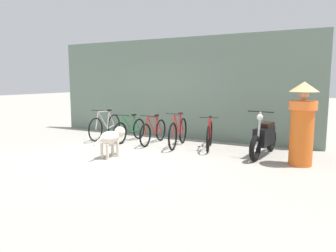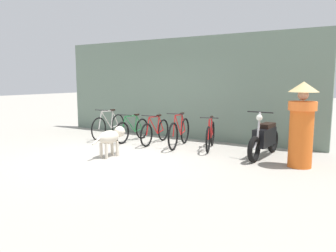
{
  "view_description": "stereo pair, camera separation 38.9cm",
  "coord_description": "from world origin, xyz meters",
  "px_view_note": "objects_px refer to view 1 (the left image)",
  "views": [
    {
      "loc": [
        4.63,
        -6.04,
        1.78
      ],
      "look_at": [
        0.84,
        0.98,
        0.65
      ],
      "focal_mm": 35.0,
      "sensor_mm": 36.0,
      "label": 1
    },
    {
      "loc": [
        4.97,
        -5.85,
        1.78
      ],
      "look_at": [
        0.84,
        0.98,
        0.65
      ],
      "focal_mm": 35.0,
      "sensor_mm": 36.0,
      "label": 2
    }
  ],
  "objects_px": {
    "bicycle_1": "(130,130)",
    "bicycle_3": "(178,133)",
    "bicycle_0": "(105,126)",
    "bicycle_2": "(153,132)",
    "person_in_robes": "(302,121)",
    "motorcycle": "(264,138)",
    "bicycle_4": "(209,135)",
    "stray_dog": "(112,137)"
  },
  "relations": [
    {
      "from": "motorcycle",
      "to": "stray_dog",
      "type": "relative_size",
      "value": 1.71
    },
    {
      "from": "bicycle_2",
      "to": "bicycle_3",
      "type": "xyz_separation_m",
      "value": [
        0.79,
        -0.03,
        0.04
      ]
    },
    {
      "from": "bicycle_2",
      "to": "stray_dog",
      "type": "relative_size",
      "value": 1.53
    },
    {
      "from": "bicycle_2",
      "to": "motorcycle",
      "type": "height_order",
      "value": "motorcycle"
    },
    {
      "from": "bicycle_3",
      "to": "bicycle_4",
      "type": "distance_m",
      "value": 0.85
    },
    {
      "from": "motorcycle",
      "to": "bicycle_4",
      "type": "bearing_deg",
      "value": -92.13
    },
    {
      "from": "bicycle_1",
      "to": "person_in_robes",
      "type": "relative_size",
      "value": 0.91
    },
    {
      "from": "bicycle_0",
      "to": "bicycle_1",
      "type": "height_order",
      "value": "bicycle_0"
    },
    {
      "from": "bicycle_0",
      "to": "bicycle_3",
      "type": "bearing_deg",
      "value": 83.77
    },
    {
      "from": "person_in_robes",
      "to": "bicycle_2",
      "type": "bearing_deg",
      "value": -41.5
    },
    {
      "from": "stray_dog",
      "to": "person_in_robes",
      "type": "xyz_separation_m",
      "value": [
        3.94,
        1.27,
        0.47
      ]
    },
    {
      "from": "motorcycle",
      "to": "stray_dog",
      "type": "xyz_separation_m",
      "value": [
        -3.08,
        -1.75,
        0.03
      ]
    },
    {
      "from": "bicycle_2",
      "to": "bicycle_0",
      "type": "bearing_deg",
      "value": -94.43
    },
    {
      "from": "stray_dog",
      "to": "bicycle_0",
      "type": "bearing_deg",
      "value": 46.31
    },
    {
      "from": "bicycle_0",
      "to": "motorcycle",
      "type": "bearing_deg",
      "value": 83.49
    },
    {
      "from": "bicycle_4",
      "to": "motorcycle",
      "type": "distance_m",
      "value": 1.44
    },
    {
      "from": "bicycle_4",
      "to": "person_in_robes",
      "type": "height_order",
      "value": "person_in_robes"
    },
    {
      "from": "bicycle_1",
      "to": "bicycle_3",
      "type": "height_order",
      "value": "bicycle_3"
    },
    {
      "from": "bicycle_3",
      "to": "stray_dog",
      "type": "distance_m",
      "value": 1.96
    },
    {
      "from": "bicycle_2",
      "to": "bicycle_1",
      "type": "bearing_deg",
      "value": -92.72
    },
    {
      "from": "bicycle_4",
      "to": "person_in_robes",
      "type": "relative_size",
      "value": 0.89
    },
    {
      "from": "bicycle_1",
      "to": "person_in_robes",
      "type": "xyz_separation_m",
      "value": [
        4.69,
        -0.51,
        0.6
      ]
    },
    {
      "from": "bicycle_4",
      "to": "stray_dog",
      "type": "bearing_deg",
      "value": -57.62
    },
    {
      "from": "bicycle_1",
      "to": "person_in_robes",
      "type": "distance_m",
      "value": 4.75
    },
    {
      "from": "bicycle_2",
      "to": "bicycle_4",
      "type": "xyz_separation_m",
      "value": [
        1.62,
        0.12,
        0.01
      ]
    },
    {
      "from": "bicycle_3",
      "to": "bicycle_4",
      "type": "relative_size",
      "value": 1.09
    },
    {
      "from": "bicycle_0",
      "to": "bicycle_2",
      "type": "xyz_separation_m",
      "value": [
        1.69,
        0.02,
        -0.03
      ]
    },
    {
      "from": "bicycle_3",
      "to": "bicycle_2",
      "type": "bearing_deg",
      "value": -102.77
    },
    {
      "from": "bicycle_1",
      "to": "bicycle_3",
      "type": "bearing_deg",
      "value": 89.83
    },
    {
      "from": "bicycle_0",
      "to": "person_in_robes",
      "type": "xyz_separation_m",
      "value": [
        5.6,
        -0.53,
        0.56
      ]
    },
    {
      "from": "bicycle_0",
      "to": "bicycle_2",
      "type": "relative_size",
      "value": 1.04
    },
    {
      "from": "bicycle_0",
      "to": "bicycle_4",
      "type": "bearing_deg",
      "value": 86.3
    },
    {
      "from": "motorcycle",
      "to": "person_in_robes",
      "type": "bearing_deg",
      "value": 65.54
    },
    {
      "from": "bicycle_3",
      "to": "motorcycle",
      "type": "distance_m",
      "value": 2.26
    },
    {
      "from": "bicycle_0",
      "to": "bicycle_4",
      "type": "height_order",
      "value": "bicycle_0"
    },
    {
      "from": "bicycle_4",
      "to": "person_in_robes",
      "type": "bearing_deg",
      "value": 56.85
    },
    {
      "from": "bicycle_1",
      "to": "stray_dog",
      "type": "xyz_separation_m",
      "value": [
        0.75,
        -1.78,
        0.13
      ]
    },
    {
      "from": "bicycle_0",
      "to": "stray_dog",
      "type": "relative_size",
      "value": 1.6
    },
    {
      "from": "bicycle_2",
      "to": "motorcycle",
      "type": "distance_m",
      "value": 3.05
    },
    {
      "from": "bicycle_3",
      "to": "stray_dog",
      "type": "bearing_deg",
      "value": -35.38
    },
    {
      "from": "bicycle_1",
      "to": "stray_dog",
      "type": "height_order",
      "value": "bicycle_1"
    },
    {
      "from": "bicycle_3",
      "to": "person_in_robes",
      "type": "distance_m",
      "value": 3.21
    }
  ]
}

